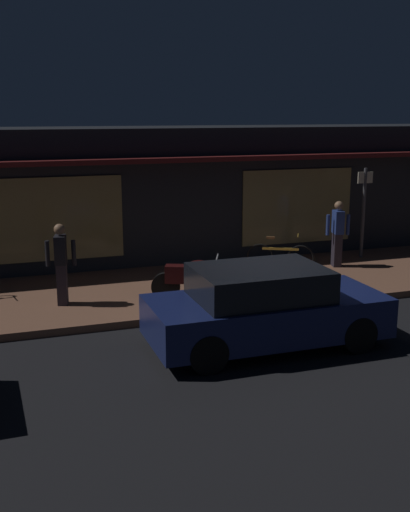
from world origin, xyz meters
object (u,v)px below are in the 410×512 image
(person_photographer, at_px, (61,262))
(person_bystander, at_px, (338,232))
(parked_car_far, at_px, (264,308))
(motorcycle, at_px, (194,278))
(sign_post, at_px, (364,207))
(bicycle_extra, at_px, (280,256))

(person_photographer, height_order, person_bystander, same)
(person_photographer, bearing_deg, parked_car_far, -45.43)
(parked_car_far, bearing_deg, person_photographer, 134.57)
(motorcycle, bearing_deg, sign_post, 23.49)
(motorcycle, height_order, person_photographer, person_photographer)
(bicycle_extra, distance_m, parked_car_far, 4.82)
(motorcycle, xyz_separation_m, sign_post, (5.55, 2.41, 0.86))
(motorcycle, distance_m, bicycle_extra, 3.32)
(parked_car_far, bearing_deg, person_bystander, 47.06)
(person_photographer, bearing_deg, motorcycle, -14.60)
(motorcycle, relative_size, bicycle_extra, 1.09)
(person_bystander, bearing_deg, sign_post, 30.77)
(motorcycle, relative_size, person_photographer, 0.96)
(motorcycle, xyz_separation_m, person_photographer, (-2.60, 0.68, 0.38))
(motorcycle, relative_size, person_bystander, 0.96)
(person_photographer, height_order, parked_car_far, person_photographer)
(person_photographer, xyz_separation_m, person_bystander, (6.97, 1.03, 0.00))
(bicycle_extra, distance_m, sign_post, 2.98)
(person_bystander, height_order, parked_car_far, person_bystander)
(person_bystander, xyz_separation_m, sign_post, (1.18, 0.70, 0.48))
(motorcycle, distance_m, person_bystander, 4.71)
(parked_car_far, bearing_deg, bicycle_extra, 61.19)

